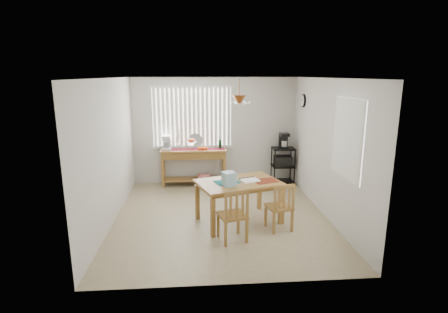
{
  "coord_description": "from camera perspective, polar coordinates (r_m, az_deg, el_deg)",
  "views": [
    {
      "loc": [
        -0.43,
        -6.27,
        2.66
      ],
      "look_at": [
        0.1,
        0.55,
        1.05
      ],
      "focal_mm": 28.0,
      "sensor_mm": 36.0,
      "label": 1
    }
  ],
  "objects": [
    {
      "name": "wire_cart",
      "position": [
        8.73,
        9.59,
        -0.94
      ],
      "size": [
        0.54,
        0.43,
        0.91
      ],
      "color": "black",
      "rests_on": "ground"
    },
    {
      "name": "sideboard",
      "position": [
        8.51,
        -4.91,
        -0.31
      ],
      "size": [
        1.59,
        0.45,
        0.89
      ],
      "color": "olive",
      "rests_on": "ground"
    },
    {
      "name": "cart_items",
      "position": [
        8.62,
        9.71,
        2.52
      ],
      "size": [
        0.21,
        0.26,
        0.38
      ],
      "color": "black",
      "rests_on": "wire_cart"
    },
    {
      "name": "ground",
      "position": [
        6.82,
        -0.49,
        -9.74
      ],
      "size": [
        4.0,
        4.5,
        0.01
      ],
      "primitive_type": "cube",
      "color": "tan"
    },
    {
      "name": "sideboard_items",
      "position": [
        8.45,
        -6.72,
        2.09
      ],
      "size": [
        1.51,
        0.38,
        0.69
      ],
      "color": "maroon",
      "rests_on": "sideboard"
    },
    {
      "name": "chair_right",
      "position": [
        6.18,
        9.14,
        -8.12
      ],
      "size": [
        0.48,
        0.48,
        0.87
      ],
      "color": "olive",
      "rests_on": "ground"
    },
    {
      "name": "dining_table",
      "position": [
        6.36,
        2.39,
        -4.87
      ],
      "size": [
        1.66,
        1.34,
        0.77
      ],
      "color": "olive",
      "rests_on": "ground"
    },
    {
      "name": "room_shell",
      "position": [
        6.37,
        -0.5,
        4.5
      ],
      "size": [
        4.2,
        4.7,
        2.7
      ],
      "color": "silver",
      "rests_on": "ground"
    },
    {
      "name": "chair_left",
      "position": [
        5.7,
        1.51,
        -9.58
      ],
      "size": [
        0.52,
        0.52,
        0.91
      ],
      "color": "olive",
      "rests_on": "ground"
    },
    {
      "name": "table_items",
      "position": [
        6.14,
        1.72,
        -3.76
      ],
      "size": [
        1.21,
        0.58,
        0.25
      ],
      "color": "#136C6F",
      "rests_on": "dining_table"
    }
  ]
}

